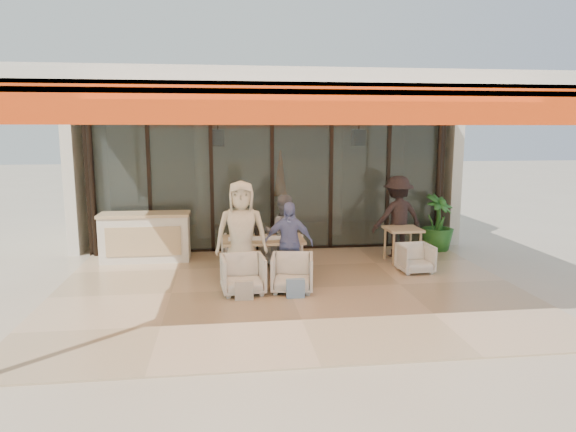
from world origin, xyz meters
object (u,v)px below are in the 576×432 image
dining_table (263,241)px  side_chair (415,257)px  host_counter (145,237)px  chair_far_right (280,246)px  diner_periwinkle (289,243)px  side_table (403,233)px  chair_near_left (243,273)px  diner_cream (241,234)px  chair_far_left (239,248)px  standing_woman (397,217)px  potted_palm (438,223)px  diner_navy (240,233)px  diner_grey (283,233)px  chair_near_right (292,271)px

dining_table → side_chair: size_ratio=2.38×
host_counter → chair_far_right: size_ratio=2.52×
diner_periwinkle → side_table: diner_periwinkle is taller
side_table → chair_near_left: bearing=-154.2°
host_counter → diner_cream: size_ratio=0.99×
chair_far_left → standing_woman: standing_woman is taller
diner_cream → potted_palm: (4.53, 2.08, -0.29)m
diner_navy → side_chair: size_ratio=2.41×
diner_cream → standing_woman: 3.78m
chair_near_left → diner_cream: size_ratio=0.39×
diner_periwinkle → potted_palm: bearing=38.8°
side_table → diner_grey: bearing=-175.0°
chair_far_right → side_table: side_table is taller
side_chair → potted_palm: bearing=52.5°
side_chair → standing_woman: size_ratio=0.35×
chair_far_right → chair_near_left: 2.08m
chair_far_left → chair_near_left: chair_near_left is taller
host_counter → chair_near_left: size_ratio=2.53×
diner_periwinkle → side_chair: bearing=17.7°
host_counter → diner_periwinkle: size_ratio=1.24×
diner_grey → diner_cream: size_ratio=0.80×
chair_far_right → diner_periwinkle: size_ratio=0.49×
side_table → side_chair: size_ratio=1.18×
chair_near_left → chair_near_right: 0.84m
host_counter → potted_palm: bearing=1.7°
chair_near_left → side_chair: 3.47m
diner_grey → diner_periwinkle: size_ratio=1.01×
diner_navy → diner_periwinkle: (0.84, -0.90, -0.01)m
potted_palm → standing_woman: bearing=-157.6°
chair_far_right → diner_cream: (-0.84, -1.40, 0.57)m
chair_near_left → side_chair: chair_near_left is taller
chair_near_left → diner_navy: bearing=84.8°
side_chair → standing_woman: (0.05, 1.25, 0.57)m
dining_table → standing_woman: bearing=21.2°
diner_navy → side_chair: diner_navy is taller
dining_table → diner_navy: 0.61m
chair_far_right → side_chair: bearing=140.9°
dining_table → side_chair: dining_table is taller
dining_table → potted_palm: (4.12, 1.63, -0.04)m
chair_far_right → host_counter: bearing=-27.0°
standing_woman → side_table: bearing=73.1°
diner_grey → dining_table: bearing=50.1°
diner_navy → side_chair: 3.43m
dining_table → diner_cream: size_ratio=0.80×
diner_cream → diner_navy: bearing=91.8°
diner_cream → diner_periwinkle: 0.86m
host_counter → potted_palm: 6.48m
chair_near_right → diner_cream: diner_cream is taller
chair_near_left → diner_cream: (0.00, 0.50, 0.57)m
chair_near_left → side_table: 3.74m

